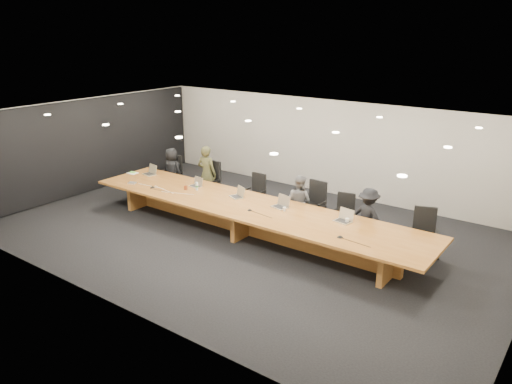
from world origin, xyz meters
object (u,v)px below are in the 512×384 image
at_px(chair_mid_right, 312,204).
at_px(laptop_b, 195,182).
at_px(conference_table, 249,214).
at_px(mic_center, 250,210).
at_px(person_a, 172,170).
at_px(chair_far_left, 172,174).
at_px(chair_mid_left, 254,193).
at_px(av_box, 132,183).
at_px(water_bottle, 197,186).
at_px(person_c, 299,201).
at_px(chair_left, 208,182).
at_px(laptop_d, 280,202).
at_px(chair_far_right, 424,234).
at_px(laptop_a, 149,170).
at_px(paper_cup_near, 284,209).
at_px(person_d, 368,217).
at_px(laptop_c, 236,192).
at_px(paper_cup_far, 347,221).
at_px(mic_right, 340,237).
at_px(chair_right, 343,215).
at_px(person_b, 207,174).
at_px(amber_mug, 186,188).
at_px(mic_left, 152,187).
at_px(laptop_e, 343,216).

xyz_separation_m(chair_mid_right, laptop_b, (-3.00, -1.02, 0.29)).
height_order(conference_table, mic_center, mic_center).
bearing_deg(person_a, chair_far_left, 113.54).
height_order(chair_mid_left, av_box, chair_mid_left).
xyz_separation_m(chair_far_left, water_bottle, (2.05, -1.11, 0.29)).
bearing_deg(person_c, conference_table, 63.83).
relative_size(conference_table, chair_mid_right, 7.65).
height_order(chair_left, laptop_d, chair_left).
xyz_separation_m(conference_table, chair_far_right, (3.82, 1.15, 0.05)).
bearing_deg(mic_center, laptop_d, 51.87).
relative_size(laptop_a, paper_cup_near, 3.94).
bearing_deg(paper_cup_near, conference_table, -169.35).
relative_size(person_d, laptop_c, 3.87).
height_order(chair_left, paper_cup_far, chair_left).
xyz_separation_m(laptop_a, mic_right, (6.51, -0.82, -0.13)).
xyz_separation_m(chair_mid_right, paper_cup_near, (-0.07, -1.18, 0.21)).
distance_m(laptop_a, laptop_b, 1.84).
bearing_deg(laptop_b, chair_right, 23.18).
bearing_deg(chair_far_right, chair_right, 156.69).
bearing_deg(laptop_d, laptop_c, -166.50).
bearing_deg(person_d, person_b, 6.92).
xyz_separation_m(person_a, paper_cup_far, (6.24, -0.91, 0.12)).
distance_m(chair_far_right, mic_center, 3.86).
xyz_separation_m(person_c, amber_mug, (-2.76, -1.16, 0.13)).
distance_m(person_b, mic_right, 5.35).
distance_m(chair_right, av_box, 5.73).
bearing_deg(conference_table, chair_right, 35.16).
xyz_separation_m(person_b, water_bottle, (0.66, -1.13, 0.04)).
relative_size(chair_mid_right, paper_cup_near, 12.60).
bearing_deg(mic_left, laptop_d, 11.30).
relative_size(laptop_d, mic_right, 2.88).
relative_size(person_d, mic_right, 10.49).
bearing_deg(person_a, laptop_c, 160.47).
bearing_deg(mic_center, laptop_b, 165.10).
bearing_deg(person_d, paper_cup_far, 88.01).
distance_m(person_d, amber_mug, 4.73).
height_order(laptop_c, paper_cup_near, laptop_c).
distance_m(laptop_c, paper_cup_far, 2.99).
distance_m(chair_far_left, mic_center, 4.34).
height_order(chair_right, amber_mug, chair_right).
xyz_separation_m(chair_right, person_d, (0.69, -0.16, 0.16)).
bearing_deg(person_d, chair_mid_right, 0.90).
xyz_separation_m(chair_far_left, person_a, (-0.01, 0.03, 0.12)).
bearing_deg(amber_mug, laptop_e, 4.87).
bearing_deg(paper_cup_far, av_box, -172.01).
distance_m(chair_far_left, mic_right, 6.69).
bearing_deg(person_a, laptop_d, 165.33).
relative_size(person_c, paper_cup_near, 14.34).
xyz_separation_m(chair_far_right, mic_left, (-6.69, -1.56, 0.20)).
height_order(person_d, laptop_e, person_d).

